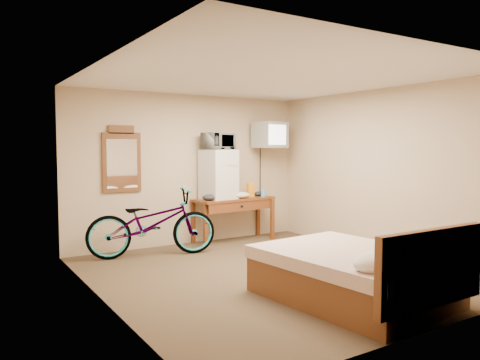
# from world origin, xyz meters

# --- Properties ---
(room) EXTENTS (4.60, 4.64, 2.50)m
(room) POSITION_xyz_m (-0.00, 0.00, 1.25)
(room) COLOR #403020
(room) RESTS_ON ground
(desk) EXTENTS (1.47, 0.67, 0.75)m
(desk) POSITION_xyz_m (0.72, 2.00, 0.64)
(desk) COLOR brown
(desk) RESTS_ON floor
(mini_fridge) EXTENTS (0.58, 0.56, 0.83)m
(mini_fridge) POSITION_xyz_m (0.43, 2.05, 1.17)
(mini_fridge) COLOR silver
(mini_fridge) RESTS_ON desk
(microwave) EXTENTS (0.59, 0.48, 0.28)m
(microwave) POSITION_xyz_m (0.43, 2.05, 1.72)
(microwave) COLOR silver
(microwave) RESTS_ON mini_fridge
(snack_bag) EXTENTS (0.13, 0.08, 0.25)m
(snack_bag) POSITION_xyz_m (1.06, 2.03, 0.87)
(snack_bag) COLOR orange
(snack_bag) RESTS_ON desk
(blue_cup) EXTENTS (0.08, 0.08, 0.13)m
(blue_cup) POSITION_xyz_m (1.26, 1.92, 0.82)
(blue_cup) COLOR #46B8F0
(blue_cup) RESTS_ON desk
(cloth_cream) EXTENTS (0.36, 0.27, 0.11)m
(cloth_cream) POSITION_xyz_m (0.79, 1.94, 0.80)
(cloth_cream) COLOR silver
(cloth_cream) RESTS_ON desk
(cloth_dark_a) EXTENTS (0.27, 0.20, 0.10)m
(cloth_dark_a) POSITION_xyz_m (0.18, 1.90, 0.80)
(cloth_dark_a) COLOR black
(cloth_dark_a) RESTS_ON desk
(cloth_dark_b) EXTENTS (0.18, 0.15, 0.08)m
(cloth_dark_b) POSITION_xyz_m (1.26, 2.06, 0.79)
(cloth_dark_b) COLOR black
(cloth_dark_b) RESTS_ON desk
(crt_television) EXTENTS (0.60, 0.64, 0.46)m
(crt_television) POSITION_xyz_m (1.47, 2.02, 1.84)
(crt_television) COLOR black
(crt_television) RESTS_ON room
(wall_mirror) EXTENTS (0.61, 0.04, 1.03)m
(wall_mirror) POSITION_xyz_m (-1.16, 2.27, 1.43)
(wall_mirror) COLOR brown
(wall_mirror) RESTS_ON room
(bicycle) EXTENTS (2.00, 1.08, 1.00)m
(bicycle) POSITION_xyz_m (-0.90, 1.70, 0.50)
(bicycle) COLOR black
(bicycle) RESTS_ON floor
(bed) EXTENTS (1.59, 2.01, 0.90)m
(bed) POSITION_xyz_m (0.16, -1.38, 0.30)
(bed) COLOR brown
(bed) RESTS_ON floor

